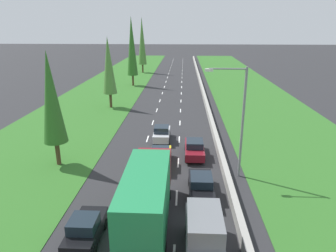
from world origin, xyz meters
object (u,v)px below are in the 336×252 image
poplar_tree_fifth (142,41)px  street_light_mast (239,116)px  black_sedan_right_lane (201,185)px  poplar_tree_third (109,66)px  grey_van_right_lane (204,235)px  silver_hatchback_centre_lane (162,133)px  green_box_truck_centre_lane (148,198)px  poplar_tree_second (51,98)px  yellow_sedan_centre_lane (160,157)px  maroon_sedan_right_lane (194,148)px  poplar_tree_fourth (132,46)px  black_hatchback_left_lane (86,229)px

poplar_tree_fifth → street_light_mast: bearing=-75.3°
black_sedan_right_lane → poplar_tree_third: poplar_tree_third is taller
grey_van_right_lane → silver_hatchback_centre_lane: size_ratio=1.26×
green_box_truck_centre_lane → street_light_mast: (6.38, 7.34, 3.05)m
green_box_truck_centre_lane → poplar_tree_fifth: bearing=97.6°
silver_hatchback_centre_lane → poplar_tree_second: 12.12m
black_sedan_right_lane → poplar_tree_second: bearing=159.5°
grey_van_right_lane → yellow_sedan_centre_lane: bearing=105.7°
yellow_sedan_centre_lane → maroon_sedan_right_lane: same height
silver_hatchback_centre_lane → poplar_tree_fifth: bearing=99.7°
black_sedan_right_lane → poplar_tree_fifth: size_ratio=0.32×
grey_van_right_lane → silver_hatchback_centre_lane: (-3.46, 17.42, -0.56)m
poplar_tree_third → street_light_mast: size_ratio=1.17×
yellow_sedan_centre_lane → street_light_mast: street_light_mast is taller
poplar_tree_third → poplar_tree_fourth: 17.94m
grey_van_right_lane → street_light_mast: 10.76m
poplar_tree_fifth → yellow_sedan_centre_lane: bearing=-81.1°
green_box_truck_centre_lane → poplar_tree_fifth: poplar_tree_fifth is taller
black_sedan_right_lane → silver_hatchback_centre_lane: (-3.65, 11.10, 0.02)m
poplar_tree_second → black_sedan_right_lane: bearing=-20.5°
street_light_mast → silver_hatchback_centre_lane: bearing=130.0°
poplar_tree_second → poplar_tree_third: poplar_tree_third is taller
maroon_sedan_right_lane → black_hatchback_left_lane: bearing=-117.7°
black_sedan_right_lane → grey_van_right_lane: bearing=-91.8°
maroon_sedan_right_lane → poplar_tree_third: (-12.12, 17.74, 5.50)m
yellow_sedan_centre_lane → maroon_sedan_right_lane: (3.09, 2.21, 0.00)m
yellow_sedan_centre_lane → street_light_mast: size_ratio=0.50×
black_hatchback_left_lane → yellow_sedan_centre_lane: (3.51, 10.37, -0.02)m
black_hatchback_left_lane → street_light_mast: bearing=41.5°
green_box_truck_centre_lane → black_hatchback_left_lane: 3.92m
yellow_sedan_centre_lane → green_box_truck_centre_lane: bearing=-90.5°
maroon_sedan_right_lane → poplar_tree_fifth: (-11.91, 53.82, 7.24)m
yellow_sedan_centre_lane → poplar_tree_fourth: size_ratio=0.33×
grey_van_right_lane → black_hatchback_left_lane: grey_van_right_lane is taller
green_box_truck_centre_lane → yellow_sedan_centre_lane: 9.13m
grey_van_right_lane → street_light_mast: street_light_mast is taller
poplar_tree_second → poplar_tree_fifth: size_ratio=0.72×
poplar_tree_fifth → street_light_mast: poplar_tree_fifth is taller
yellow_sedan_centre_lane → poplar_tree_fifth: bearing=98.9°
green_box_truck_centre_lane → silver_hatchback_centre_lane: (-0.23, 15.22, -1.35)m
yellow_sedan_centre_lane → street_light_mast: bearing=-15.0°
silver_hatchback_centre_lane → poplar_tree_fifth: 51.07m
black_hatchback_left_lane → black_sedan_right_lane: 8.76m
poplar_tree_third → maroon_sedan_right_lane: bearing=-55.7°
grey_van_right_lane → poplar_tree_second: 17.15m
green_box_truck_centre_lane → poplar_tree_fourth: poplar_tree_fourth is taller
grey_van_right_lane → yellow_sedan_centre_lane: grey_van_right_lane is taller
poplar_tree_second → poplar_tree_third: 20.18m
poplar_tree_third → street_light_mast: poplar_tree_third is taller
poplar_tree_fourth → street_light_mast: (14.78, -39.48, -2.70)m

